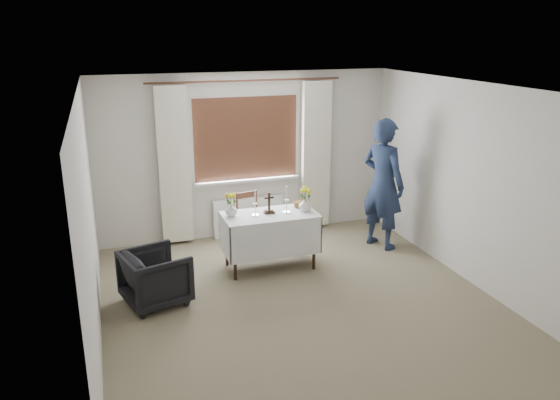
# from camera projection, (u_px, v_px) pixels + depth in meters

# --- Properties ---
(ground) EXTENTS (5.00, 5.00, 0.00)m
(ground) POSITION_uv_depth(u_px,v_px,m) (303.00, 305.00, 6.38)
(ground) COLOR gray
(ground) RESTS_ON ground
(altar_table) EXTENTS (1.24, 0.64, 0.76)m
(altar_table) POSITION_uv_depth(u_px,v_px,m) (270.00, 241.00, 7.29)
(altar_table) COLOR white
(altar_table) RESTS_ON ground
(wooden_chair) EXTENTS (0.44, 0.44, 0.81)m
(wooden_chair) POSITION_uv_depth(u_px,v_px,m) (252.00, 220.00, 8.01)
(wooden_chair) COLOR #542F1D
(wooden_chair) RESTS_ON ground
(armchair) EXTENTS (0.87, 0.86, 0.64)m
(armchair) POSITION_uv_depth(u_px,v_px,m) (156.00, 277.00, 6.36)
(armchair) COLOR black
(armchair) RESTS_ON ground
(person) EXTENTS (0.70, 0.82, 1.91)m
(person) POSITION_uv_depth(u_px,v_px,m) (383.00, 184.00, 7.86)
(person) COLOR navy
(person) RESTS_ON ground
(radiator) EXTENTS (1.10, 0.10, 0.60)m
(radiator) POSITION_uv_depth(u_px,v_px,m) (248.00, 217.00, 8.49)
(radiator) COLOR white
(radiator) RESTS_ON ground
(wooden_cross) EXTENTS (0.14, 0.10, 0.29)m
(wooden_cross) POSITION_uv_depth(u_px,v_px,m) (269.00, 203.00, 7.17)
(wooden_cross) COLOR black
(wooden_cross) RESTS_ON altar_table
(candlestick_left) EXTENTS (0.10, 0.10, 0.34)m
(candlestick_left) POSITION_uv_depth(u_px,v_px,m) (255.00, 203.00, 7.07)
(candlestick_left) COLOR white
(candlestick_left) RESTS_ON altar_table
(candlestick_right) EXTENTS (0.14, 0.14, 0.36)m
(candlestick_right) POSITION_uv_depth(u_px,v_px,m) (287.00, 199.00, 7.18)
(candlestick_right) COLOR white
(candlestick_right) RESTS_ON altar_table
(flower_vase_left) EXTENTS (0.16, 0.16, 0.17)m
(flower_vase_left) POSITION_uv_depth(u_px,v_px,m) (231.00, 210.00, 7.08)
(flower_vase_left) COLOR silver
(flower_vase_left) RESTS_ON altar_table
(flower_vase_right) EXTENTS (0.17, 0.17, 0.18)m
(flower_vase_right) POSITION_uv_depth(u_px,v_px,m) (305.00, 205.00, 7.27)
(flower_vase_right) COLOR silver
(flower_vase_right) RESTS_ON altar_table
(wicker_basket) EXTENTS (0.27, 0.27, 0.08)m
(wicker_basket) POSITION_uv_depth(u_px,v_px,m) (302.00, 204.00, 7.46)
(wicker_basket) COLOR brown
(wicker_basket) RESTS_ON altar_table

